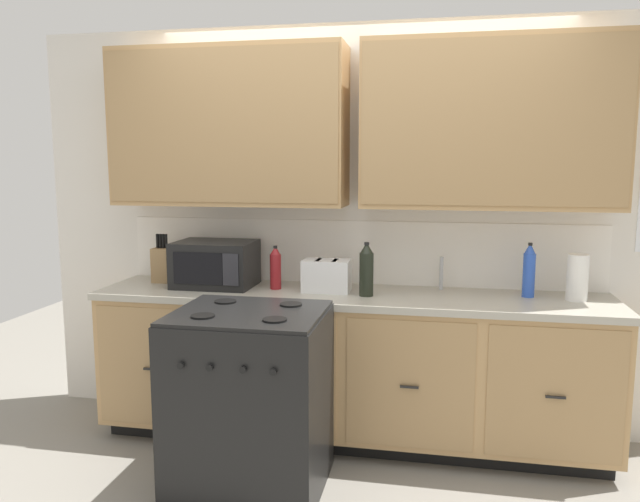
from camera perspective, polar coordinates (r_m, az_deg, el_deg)
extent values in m
plane|color=gray|center=(3.67, 1.94, -19.03)|extent=(8.00, 8.00, 0.00)
cube|color=white|center=(3.90, 3.50, 2.02)|extent=(4.19, 0.05, 2.52)
cube|color=white|center=(3.89, 3.43, -0.12)|extent=(2.99, 0.01, 0.40)
cube|color=tan|center=(3.88, -8.43, 11.25)|extent=(1.45, 0.34, 0.95)
cube|color=#A58052|center=(3.71, -9.35, 11.37)|extent=(1.42, 0.01, 0.89)
cube|color=tan|center=(3.67, 15.47, 11.22)|extent=(1.45, 0.34, 0.95)
cube|color=#A58052|center=(3.49, 15.68, 11.38)|extent=(1.42, 0.01, 0.89)
cube|color=black|center=(3.94, 2.75, -16.22)|extent=(2.93, 0.48, 0.10)
cube|color=tan|center=(3.75, 2.72, -10.31)|extent=(2.99, 0.60, 0.78)
cube|color=#A88354|center=(3.80, -15.25, -10.35)|extent=(0.69, 0.01, 0.71)
cube|color=black|center=(3.79, -15.34, -10.50)|extent=(0.10, 0.01, 0.01)
cube|color=#A88354|center=(3.55, -4.13, -11.46)|extent=(0.69, 0.01, 0.71)
cube|color=black|center=(3.54, -4.19, -11.62)|extent=(0.10, 0.01, 0.01)
cube|color=#A88354|center=(3.44, 8.28, -12.18)|extent=(0.69, 0.01, 0.71)
cube|color=black|center=(3.42, 8.27, -12.36)|extent=(0.10, 0.01, 0.01)
cube|color=#A88354|center=(3.49, 20.95, -12.36)|extent=(0.69, 0.01, 0.71)
cube|color=black|center=(3.48, 20.99, -12.53)|extent=(0.10, 0.01, 0.01)
cube|color=#ADA899|center=(3.65, 2.77, -4.21)|extent=(3.02, 0.63, 0.04)
cube|color=#A8AAAF|center=(3.64, 11.11, -4.31)|extent=(0.56, 0.38, 0.02)
cube|color=black|center=(3.28, -6.49, -13.72)|extent=(0.76, 0.66, 0.92)
cube|color=black|center=(3.13, -6.63, -5.71)|extent=(0.74, 0.65, 0.02)
cylinder|color=black|center=(3.04, -10.80, -5.95)|extent=(0.12, 0.12, 0.01)
cylinder|color=black|center=(2.93, -4.22, -6.38)|extent=(0.12, 0.12, 0.01)
cylinder|color=black|center=(3.33, -8.75, -4.65)|extent=(0.12, 0.12, 0.01)
cylinder|color=black|center=(3.23, -2.71, -4.98)|extent=(0.12, 0.12, 0.01)
cylinder|color=black|center=(2.95, -12.77, -10.31)|extent=(0.03, 0.02, 0.03)
cylinder|color=black|center=(2.90, -10.20, -10.57)|extent=(0.03, 0.02, 0.03)
cylinder|color=black|center=(2.85, -7.14, -10.86)|extent=(0.03, 0.02, 0.03)
cylinder|color=black|center=(2.81, -4.37, -11.09)|extent=(0.03, 0.02, 0.03)
cube|color=black|center=(3.87, -9.66, -1.17)|extent=(0.48, 0.36, 0.28)
cube|color=black|center=(3.72, -11.24, -1.60)|extent=(0.31, 0.01, 0.19)
cube|color=#28282D|center=(3.65, -8.28, -1.72)|extent=(0.10, 0.01, 0.19)
cube|color=white|center=(3.67, 0.63, -2.29)|extent=(0.28, 0.18, 0.19)
cube|color=black|center=(3.66, -0.14, -0.86)|extent=(0.02, 0.13, 0.01)
cube|color=black|center=(3.64, 1.40, -0.91)|extent=(0.02, 0.13, 0.01)
cube|color=#9C794E|center=(4.09, -14.30, -1.23)|extent=(0.11, 0.14, 0.22)
cylinder|color=black|center=(4.07, -14.82, 0.91)|extent=(0.02, 0.02, 0.09)
cylinder|color=black|center=(4.07, -14.57, 0.91)|extent=(0.02, 0.02, 0.09)
cylinder|color=black|center=(4.06, -14.31, 0.90)|extent=(0.02, 0.02, 0.09)
cylinder|color=black|center=(4.05, -14.06, 0.89)|extent=(0.02, 0.02, 0.09)
cylinder|color=#B2B5BA|center=(3.79, 11.17, -2.03)|extent=(0.02, 0.02, 0.20)
cylinder|color=white|center=(3.71, 22.73, -2.27)|extent=(0.12, 0.12, 0.26)
cylinder|color=blue|center=(3.71, 18.77, -2.15)|extent=(0.07, 0.07, 0.25)
cone|color=blue|center=(3.68, 18.88, 0.24)|extent=(0.06, 0.06, 0.06)
cylinder|color=black|center=(3.68, 18.90, 0.60)|extent=(0.02, 0.02, 0.02)
cylinder|color=black|center=(3.55, 4.32, -2.18)|extent=(0.08, 0.08, 0.25)
cone|color=black|center=(3.52, 4.34, 0.31)|extent=(0.07, 0.07, 0.06)
cylinder|color=black|center=(3.52, 4.35, 0.69)|extent=(0.03, 0.03, 0.02)
cylinder|color=maroon|center=(3.75, -4.14, -1.92)|extent=(0.07, 0.07, 0.21)
cone|color=maroon|center=(3.73, -4.16, 0.08)|extent=(0.06, 0.06, 0.05)
cylinder|color=black|center=(3.72, -4.16, 0.37)|extent=(0.02, 0.02, 0.02)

